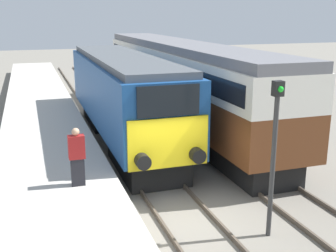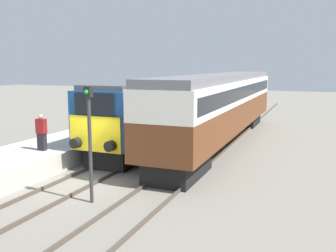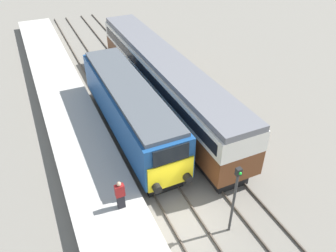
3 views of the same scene
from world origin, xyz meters
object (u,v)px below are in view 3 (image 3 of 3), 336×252
Objects in this scene: locomotive at (130,109)px; passenger_carriage at (163,77)px; person_on_platform at (120,195)px; signal_post at (235,196)px.

passenger_carriage is (3.40, 2.41, 0.41)m from locomotive.
locomotive is at bearing -144.70° from passenger_carriage.
person_on_platform is (-6.09, -8.71, -0.84)m from passenger_carriage.
passenger_carriage is at bearing 81.57° from signal_post.
passenger_carriage is 10.66m from person_on_platform.
locomotive is at bearing 100.62° from signal_post.
passenger_carriage reaches higher than signal_post.
passenger_carriage is 11.91× the size of person_on_platform.
signal_post reaches higher than locomotive.
person_on_platform is at bearing -124.95° from passenger_carriage.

